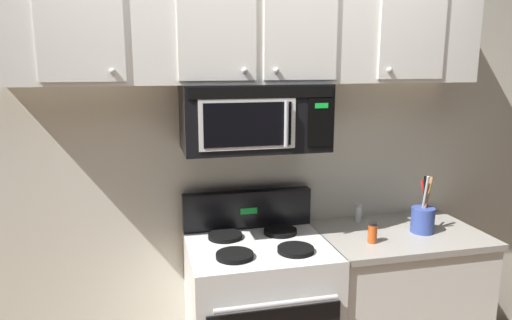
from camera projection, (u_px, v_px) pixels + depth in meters
back_wall at (244, 150)px, 2.80m from camera, size 5.20×0.10×2.70m
stove_range at (259, 318)px, 2.63m from camera, size 0.76×0.69×1.12m
over_range_microwave at (254, 117)px, 2.52m from camera, size 0.76×0.43×0.35m
upper_cabinets at (252, 30)px, 2.46m from camera, size 2.50×0.36×0.55m
counter_segment at (395, 302)px, 2.84m from camera, size 0.93×0.65×0.90m
utensil_crock_blue at (423, 218)px, 2.71m from camera, size 0.13×0.13×0.34m
salt_shaker at (358, 213)px, 2.89m from camera, size 0.04×0.04×0.11m
spice_jar at (373, 233)px, 2.56m from camera, size 0.05×0.05×0.12m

